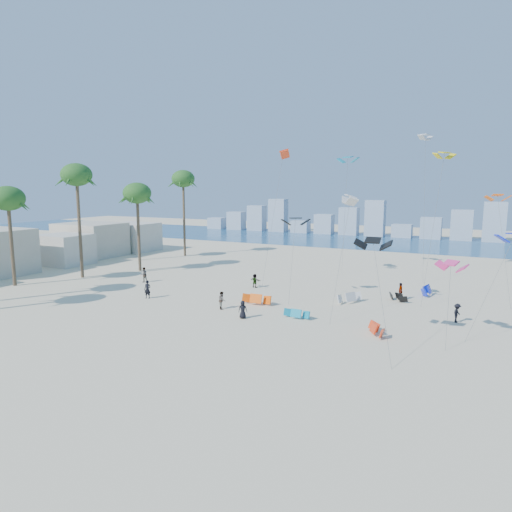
% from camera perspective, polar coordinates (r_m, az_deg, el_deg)
% --- Properties ---
extents(ground, '(220.00, 220.00, 0.00)m').
position_cam_1_polar(ground, '(35.71, -16.22, -10.38)').
color(ground, beige).
rests_on(ground, ground).
extents(ocean, '(220.00, 220.00, 0.00)m').
position_cam_1_polar(ocean, '(100.01, 12.86, 1.97)').
color(ocean, navy).
rests_on(ocean, ground).
extents(kitesurfer_near, '(0.79, 0.62, 1.90)m').
position_cam_1_polar(kitesurfer_near, '(48.08, -13.63, -4.15)').
color(kitesurfer_near, black).
rests_on(kitesurfer_near, ground).
extents(kitesurfer_mid, '(1.00, 1.03, 1.68)m').
position_cam_1_polar(kitesurfer_mid, '(42.96, -4.35, -5.62)').
color(kitesurfer_mid, gray).
rests_on(kitesurfer_mid, ground).
extents(kitesurfers_far, '(42.37, 14.06, 1.83)m').
position_cam_1_polar(kitesurfers_far, '(46.38, 5.59, -4.55)').
color(kitesurfers_far, black).
rests_on(kitesurfers_far, ground).
extents(grounded_kites, '(17.11, 18.89, 0.99)m').
position_cam_1_polar(grounded_kites, '(44.36, 11.51, -5.83)').
color(grounded_kites, '#0D85A6').
rests_on(grounded_kites, ground).
extents(flying_kites, '(27.13, 34.81, 18.45)m').
position_cam_1_polar(flying_kites, '(48.24, 14.43, 9.09)').
color(flying_kites, black).
rests_on(flying_kites, ground).
extents(palm_row, '(10.63, 44.80, 14.42)m').
position_cam_1_polar(palm_row, '(60.75, -21.64, 7.78)').
color(palm_row, brown).
rests_on(palm_row, ground).
extents(beachfront_buildings, '(11.50, 43.00, 6.00)m').
position_cam_1_polar(beachfront_buildings, '(73.32, -24.77, 1.06)').
color(beachfront_buildings, beige).
rests_on(beachfront_buildings, ground).
extents(distant_skyline, '(85.00, 3.00, 8.40)m').
position_cam_1_polar(distant_skyline, '(109.67, 13.55, 4.15)').
color(distant_skyline, '#9EADBF').
rests_on(distant_skyline, ground).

